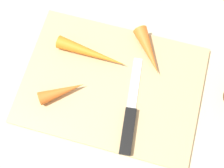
{
  "coord_description": "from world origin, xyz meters",
  "views": [
    {
      "loc": [
        -0.05,
        0.18,
        0.58
      ],
      "look_at": [
        0.0,
        0.0,
        0.01
      ],
      "focal_mm": 47.14,
      "sensor_mm": 36.0,
      "label": 1
    }
  ],
  "objects_px": {
    "knife": "(129,124)",
    "carrot_longest": "(92,53)",
    "carrot_medium": "(149,51)",
    "carrot_shortest": "(62,91)",
    "cutting_board": "(112,85)"
  },
  "relations": [
    {
      "from": "knife",
      "to": "carrot_longest",
      "type": "distance_m",
      "value": 0.16
    },
    {
      "from": "carrot_longest",
      "to": "knife",
      "type": "bearing_deg",
      "value": -42.64
    },
    {
      "from": "cutting_board",
      "to": "carrot_medium",
      "type": "bearing_deg",
      "value": -123.39
    },
    {
      "from": "knife",
      "to": "carrot_shortest",
      "type": "relative_size",
      "value": 2.21
    },
    {
      "from": "carrot_longest",
      "to": "carrot_shortest",
      "type": "relative_size",
      "value": 1.65
    },
    {
      "from": "cutting_board",
      "to": "carrot_medium",
      "type": "xyz_separation_m",
      "value": [
        -0.06,
        -0.08,
        0.02
      ]
    },
    {
      "from": "cutting_board",
      "to": "knife",
      "type": "distance_m",
      "value": 0.09
    },
    {
      "from": "cutting_board",
      "to": "knife",
      "type": "bearing_deg",
      "value": 126.39
    },
    {
      "from": "carrot_medium",
      "to": "carrot_shortest",
      "type": "xyz_separation_m",
      "value": [
        0.15,
        0.13,
        -0.0
      ]
    },
    {
      "from": "cutting_board",
      "to": "carrot_medium",
      "type": "distance_m",
      "value": 0.1
    },
    {
      "from": "cutting_board",
      "to": "carrot_shortest",
      "type": "height_order",
      "value": "carrot_shortest"
    },
    {
      "from": "knife",
      "to": "carrot_shortest",
      "type": "xyz_separation_m",
      "value": [
        0.14,
        -0.03,
        0.01
      ]
    },
    {
      "from": "carrot_shortest",
      "to": "carrot_longest",
      "type": "bearing_deg",
      "value": 35.7
    },
    {
      "from": "cutting_board",
      "to": "carrot_longest",
      "type": "height_order",
      "value": "carrot_longest"
    },
    {
      "from": "cutting_board",
      "to": "carrot_shortest",
      "type": "bearing_deg",
      "value": 26.66
    }
  ]
}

